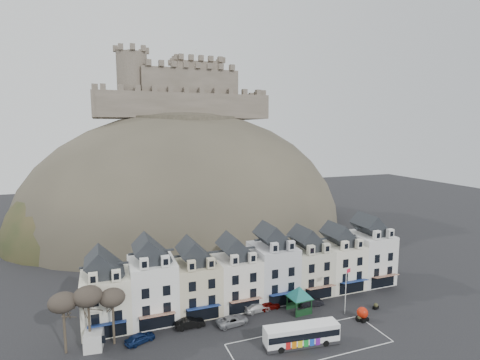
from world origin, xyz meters
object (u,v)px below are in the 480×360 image
Objects in this scene: flagpole at (346,288)px; bus_shelter at (299,292)px; car_charcoal at (311,302)px; car_silver at (233,320)px; white_van at (95,335)px; car_navy at (140,338)px; red_buoy at (362,314)px; bus at (301,334)px; car_white at (257,307)px; car_maroon at (268,305)px; car_black at (190,323)px.

bus_shelter is at bearing 155.18° from flagpole.
flagpole is 6.65m from car_charcoal.
bus_shelter reaches higher than car_silver.
car_charcoal is (14.20, 1.15, -0.02)m from car_silver.
white_van is 19.29m from car_silver.
car_navy is 13.43m from car_silver.
flagpole is at bearing 112.50° from red_buoy.
car_white is at bearing 106.42° from bus.
bus reaches higher than red_buoy.
white_van is 1.20× the size of car_white.
car_charcoal is (7.24, 9.39, -0.94)m from bus.
car_maroon is at bearing -95.33° from car_white.
bus_shelter is 1.22× the size of white_van.
car_black is at bearing 150.32° from bus.
flagpole is 1.74× the size of car_black.
bus is at bearing -145.99° from car_silver.
bus_shelter is at bearing -112.54° from car_navy.
car_black is at bearing 3.94° from white_van.
bus reaches higher than car_silver.
bus is 22.01m from car_navy.
bus is at bearing -14.80° from white_van.
car_maroon is at bearing -105.58° from car_navy.
red_buoy reaches higher than car_white.
bus_shelter is 3.22× the size of red_buoy.
car_charcoal is at bearing -91.53° from car_silver.
bus is at bearing 150.52° from car_charcoal.
white_van is at bearing 165.27° from bus.
car_navy is 20.64m from car_maroon.
white_van is 33.39m from car_charcoal.
flagpole is 1.65× the size of car_white.
car_black is (-25.11, 7.17, -0.35)m from red_buoy.
red_buoy is at bearing -122.62° from car_navy.
bus_shelter is 1.55× the size of car_black.
car_navy is (5.74, -2.01, -0.50)m from white_van.
car_navy is 1.08× the size of car_maroon.
flagpole is at bearing -1.17° from white_van.
white_van is at bearing 172.69° from bus_shelter.
red_buoy is at bearing -67.50° from flagpole.
car_white is (-1.84, 10.74, -0.94)m from bus.
white_van is (-26.13, 10.25, -0.40)m from bus.
car_charcoal is (2.94, 1.15, -2.66)m from bus_shelter.
car_navy is 27.66m from car_charcoal.
red_buoy reaches higher than car_navy.
car_silver is (13.43, 0.00, -0.02)m from car_navy.
car_black reaches higher than car_silver.
flagpole is 1.56× the size of car_silver.
red_buoy is (12.02, 2.47, -0.54)m from bus.
car_maroon is (-11.91, 8.26, -0.41)m from red_buoy.
bus_shelter is 1.39× the size of car_silver.
car_charcoal is (33.37, -0.86, -0.54)m from white_van.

